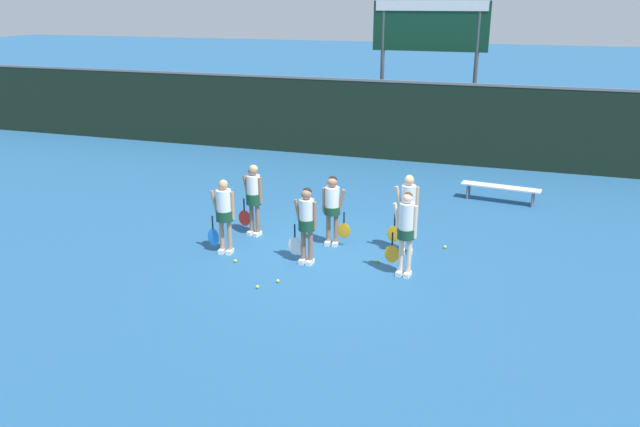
{
  "coord_description": "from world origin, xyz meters",
  "views": [
    {
      "loc": [
        3.93,
        -12.01,
        5.26
      ],
      "look_at": [
        -0.01,
        -0.05,
        0.91
      ],
      "focal_mm": 35.0,
      "sensor_mm": 36.0,
      "label": 1
    }
  ],
  "objects_px": {
    "bench_courtside": "(501,188)",
    "tennis_ball_5": "(235,261)",
    "player_2": "(406,228)",
    "tennis_ball_1": "(377,261)",
    "player_3": "(253,194)",
    "tennis_ball_0": "(257,287)",
    "tennis_ball_3": "(222,212)",
    "scoreboard": "(430,36)",
    "tennis_ball_4": "(278,281)",
    "player_5": "(408,208)",
    "tennis_ball_6": "(347,231)",
    "player_4": "(333,205)",
    "player_1": "(306,220)",
    "tennis_ball_2": "(445,247)",
    "player_0": "(224,211)"
  },
  "relations": [
    {
      "from": "bench_courtside",
      "to": "tennis_ball_5",
      "type": "xyz_separation_m",
      "value": [
        -5.07,
        -6.04,
        -0.35
      ]
    },
    {
      "from": "player_2",
      "to": "tennis_ball_1",
      "type": "distance_m",
      "value": 1.27
    },
    {
      "from": "player_3",
      "to": "tennis_ball_0",
      "type": "distance_m",
      "value": 3.06
    },
    {
      "from": "tennis_ball_1",
      "to": "tennis_ball_3",
      "type": "height_order",
      "value": "tennis_ball_3"
    },
    {
      "from": "scoreboard",
      "to": "tennis_ball_4",
      "type": "distance_m",
      "value": 12.57
    },
    {
      "from": "player_5",
      "to": "tennis_ball_5",
      "type": "distance_m",
      "value": 3.84
    },
    {
      "from": "tennis_ball_6",
      "to": "player_4",
      "type": "bearing_deg",
      "value": -96.59
    },
    {
      "from": "player_1",
      "to": "tennis_ball_1",
      "type": "bearing_deg",
      "value": 26.09
    },
    {
      "from": "player_5",
      "to": "player_3",
      "type": "bearing_deg",
      "value": 169.82
    },
    {
      "from": "scoreboard",
      "to": "tennis_ball_0",
      "type": "bearing_deg",
      "value": -95.55
    },
    {
      "from": "tennis_ball_2",
      "to": "tennis_ball_6",
      "type": "height_order",
      "value": "tennis_ball_2"
    },
    {
      "from": "tennis_ball_3",
      "to": "player_0",
      "type": "bearing_deg",
      "value": -61.24
    },
    {
      "from": "player_3",
      "to": "player_4",
      "type": "height_order",
      "value": "player_3"
    },
    {
      "from": "player_1",
      "to": "player_4",
      "type": "height_order",
      "value": "player_1"
    },
    {
      "from": "tennis_ball_1",
      "to": "tennis_ball_6",
      "type": "bearing_deg",
      "value": 125.0
    },
    {
      "from": "tennis_ball_2",
      "to": "player_1",
      "type": "bearing_deg",
      "value": -147.02
    },
    {
      "from": "player_2",
      "to": "player_5",
      "type": "relative_size",
      "value": 1.0
    },
    {
      "from": "player_5",
      "to": "tennis_ball_2",
      "type": "xyz_separation_m",
      "value": [
        0.79,
        0.48,
        -0.99
      ]
    },
    {
      "from": "tennis_ball_2",
      "to": "player_5",
      "type": "bearing_deg",
      "value": -148.71
    },
    {
      "from": "tennis_ball_4",
      "to": "tennis_ball_5",
      "type": "height_order",
      "value": "tennis_ball_5"
    },
    {
      "from": "player_5",
      "to": "tennis_ball_3",
      "type": "relative_size",
      "value": 24.72
    },
    {
      "from": "player_2",
      "to": "player_4",
      "type": "distance_m",
      "value": 2.17
    },
    {
      "from": "player_4",
      "to": "player_5",
      "type": "distance_m",
      "value": 1.66
    },
    {
      "from": "player_4",
      "to": "tennis_ball_3",
      "type": "xyz_separation_m",
      "value": [
        -3.35,
        1.15,
        -0.92
      ]
    },
    {
      "from": "player_3",
      "to": "tennis_ball_4",
      "type": "relative_size",
      "value": 26.33
    },
    {
      "from": "player_0",
      "to": "player_1",
      "type": "height_order",
      "value": "player_0"
    },
    {
      "from": "player_2",
      "to": "tennis_ball_2",
      "type": "bearing_deg",
      "value": 79.72
    },
    {
      "from": "tennis_ball_1",
      "to": "player_0",
      "type": "bearing_deg",
      "value": -171.21
    },
    {
      "from": "player_1",
      "to": "player_4",
      "type": "distance_m",
      "value": 1.18
    },
    {
      "from": "bench_courtside",
      "to": "tennis_ball_5",
      "type": "distance_m",
      "value": 7.9
    },
    {
      "from": "player_1",
      "to": "player_3",
      "type": "relative_size",
      "value": 0.97
    },
    {
      "from": "tennis_ball_0",
      "to": "player_5",
      "type": "bearing_deg",
      "value": 48.73
    },
    {
      "from": "bench_courtside",
      "to": "tennis_ball_2",
      "type": "relative_size",
      "value": 31.22
    },
    {
      "from": "player_3",
      "to": "player_5",
      "type": "relative_size",
      "value": 0.97
    },
    {
      "from": "tennis_ball_0",
      "to": "tennis_ball_4",
      "type": "xyz_separation_m",
      "value": [
        0.27,
        0.37,
        -0.0
      ]
    },
    {
      "from": "scoreboard",
      "to": "tennis_ball_1",
      "type": "distance_m",
      "value": 11.09
    },
    {
      "from": "player_0",
      "to": "tennis_ball_2",
      "type": "xyz_separation_m",
      "value": [
        4.52,
        1.74,
        -0.93
      ]
    },
    {
      "from": "bench_courtside",
      "to": "player_2",
      "type": "xyz_separation_m",
      "value": [
        -1.57,
        -5.57,
        0.63
      ]
    },
    {
      "from": "tennis_ball_2",
      "to": "tennis_ball_3",
      "type": "relative_size",
      "value": 0.97
    },
    {
      "from": "player_1",
      "to": "player_2",
      "type": "relative_size",
      "value": 0.94
    },
    {
      "from": "player_3",
      "to": "player_4",
      "type": "xyz_separation_m",
      "value": [
        1.92,
        -0.03,
        -0.05
      ]
    },
    {
      "from": "player_2",
      "to": "player_1",
      "type": "bearing_deg",
      "value": -169.79
    },
    {
      "from": "tennis_ball_1",
      "to": "tennis_ball_5",
      "type": "bearing_deg",
      "value": -161.95
    },
    {
      "from": "player_4",
      "to": "bench_courtside",
      "type": "bearing_deg",
      "value": 50.66
    },
    {
      "from": "bench_courtside",
      "to": "player_4",
      "type": "height_order",
      "value": "player_4"
    },
    {
      "from": "tennis_ball_1",
      "to": "tennis_ball_2",
      "type": "xyz_separation_m",
      "value": [
        1.26,
        1.24,
        -0.0
      ]
    },
    {
      "from": "player_5",
      "to": "tennis_ball_0",
      "type": "xyz_separation_m",
      "value": [
        -2.36,
        -2.69,
        -0.99
      ]
    },
    {
      "from": "player_1",
      "to": "player_5",
      "type": "xyz_separation_m",
      "value": [
        1.87,
        1.24,
        0.06
      ]
    },
    {
      "from": "scoreboard",
      "to": "player_2",
      "type": "bearing_deg",
      "value": -82.79
    },
    {
      "from": "tennis_ball_4",
      "to": "scoreboard",
      "type": "bearing_deg",
      "value": 85.6
    }
  ]
}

